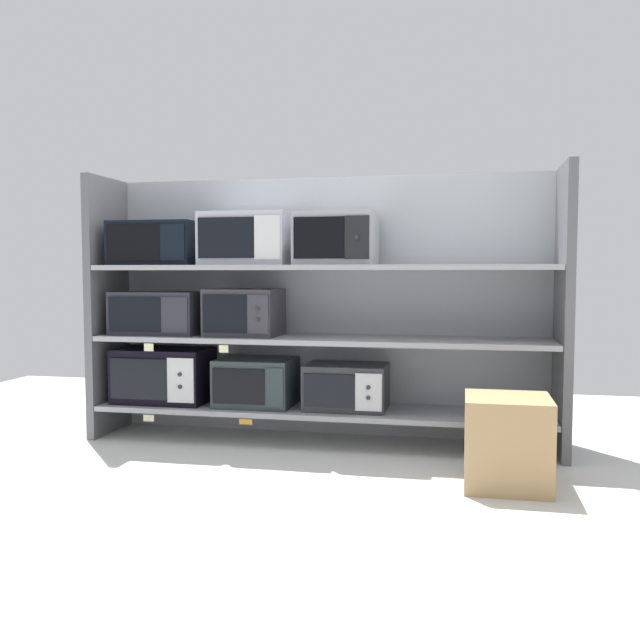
{
  "coord_description": "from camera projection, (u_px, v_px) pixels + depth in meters",
  "views": [
    {
      "loc": [
        0.83,
        -3.97,
        1.01
      ],
      "look_at": [
        0.0,
        0.0,
        0.73
      ],
      "focal_mm": 38.72,
      "sensor_mm": 36.0,
      "label": 1
    }
  ],
  "objects": [
    {
      "name": "microwave_0",
      "position": [
        164.0,
        375.0,
        4.29
      ],
      "size": [
        0.57,
        0.38,
        0.33
      ],
      "color": "black",
      "rests_on": "shelf_0"
    },
    {
      "name": "upright_left",
      "position": [
        108.0,
        306.0,
        4.34
      ],
      "size": [
        0.05,
        0.48,
        1.6
      ],
      "primitive_type": "cube",
      "color": "#5B5B5E",
      "rests_on": "ground"
    },
    {
      "name": "microwave_2",
      "position": [
        346.0,
        387.0,
        4.05
      ],
      "size": [
        0.48,
        0.35,
        0.27
      ],
      "color": "#2D2E31",
      "rests_on": "shelf_0"
    },
    {
      "name": "microwave_7",
      "position": [
        337.0,
        239.0,
        4.01
      ],
      "size": [
        0.45,
        0.42,
        0.3
      ],
      "color": "#9C9CA2",
      "rests_on": "shelf_2"
    },
    {
      "name": "microwave_4",
      "position": [
        244.0,
        312.0,
        4.15
      ],
      "size": [
        0.42,
        0.38,
        0.28
      ],
      "color": "#333038",
      "rests_on": "shelf_1"
    },
    {
      "name": "price_tag_3",
      "position": [
        224.0,
        349.0,
        3.94
      ],
      "size": [
        0.06,
        0.0,
        0.04
      ],
      "primitive_type": "cube",
      "color": "beige"
    },
    {
      "name": "upright_right",
      "position": [
        564.0,
        311.0,
        3.78
      ],
      "size": [
        0.05,
        0.48,
        1.6
      ],
      "primitive_type": "cube",
      "color": "#5B5B5E",
      "rests_on": "ground"
    },
    {
      "name": "shelf_2",
      "position": [
        320.0,
        268.0,
        4.04
      ],
      "size": [
        2.67,
        0.48,
        0.03
      ],
      "primitive_type": "cube",
      "color": "#99999E"
    },
    {
      "name": "microwave_1",
      "position": [
        256.0,
        382.0,
        4.17
      ],
      "size": [
        0.45,
        0.37,
        0.28
      ],
      "color": "#2A3436",
      "rests_on": "shelf_0"
    },
    {
      "name": "price_tag_0",
      "position": [
        149.0,
        418.0,
        4.06
      ],
      "size": [
        0.07,
        0.0,
        0.04
      ],
      "primitive_type": "cube",
      "color": "beige"
    },
    {
      "name": "shelf_1",
      "position": [
        320.0,
        339.0,
        4.07
      ],
      "size": [
        2.67,
        0.48,
        0.03
      ],
      "primitive_type": "cube",
      "color": "#99999E"
    },
    {
      "name": "microwave_6",
      "position": [
        248.0,
        239.0,
        4.12
      ],
      "size": [
        0.52,
        0.39,
        0.31
      ],
      "color": "#B1B0BF",
      "rests_on": "shelf_2"
    },
    {
      "name": "shipping_carton",
      "position": [
        507.0,
        442.0,
        3.25
      ],
      "size": [
        0.39,
        0.39,
        0.43
      ],
      "primitive_type": "cube",
      "color": "tan",
      "rests_on": "ground"
    },
    {
      "name": "microwave_3",
      "position": [
        160.0,
        313.0,
        4.26
      ],
      "size": [
        0.53,
        0.38,
        0.26
      ],
      "color": "#2A2A33",
      "rests_on": "shelf_1"
    },
    {
      "name": "price_tag_2",
      "position": [
        149.0,
        347.0,
        4.03
      ],
      "size": [
        0.06,
        0.0,
        0.05
      ],
      "primitive_type": "cube",
      "color": "beige"
    },
    {
      "name": "price_tag_1",
      "position": [
        246.0,
        422.0,
        3.94
      ],
      "size": [
        0.08,
        0.0,
        0.03
      ],
      "primitive_type": "cube",
      "color": "orange"
    },
    {
      "name": "microwave_5",
      "position": [
        158.0,
        244.0,
        4.23
      ],
      "size": [
        0.52,
        0.39,
        0.27
      ],
      "color": "black",
      "rests_on": "shelf_2"
    },
    {
      "name": "shelf_0",
      "position": [
        320.0,
        410.0,
        4.1
      ],
      "size": [
        2.67,
        0.48,
        0.03
      ],
      "primitive_type": "cube",
      "color": "#99999E",
      "rests_on": "ground"
    },
    {
      "name": "back_panel",
      "position": [
        329.0,
        306.0,
        4.31
      ],
      "size": [
        2.87,
        0.04,
        1.6
      ],
      "primitive_type": "cube",
      "color": "#9EA3A8",
      "rests_on": "ground"
    },
    {
      "name": "ground",
      "position": [
        275.0,
        497.0,
        3.14
      ],
      "size": [
        6.67,
        6.0,
        0.02
      ],
      "primitive_type": "cube",
      "color": "silver"
    }
  ]
}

